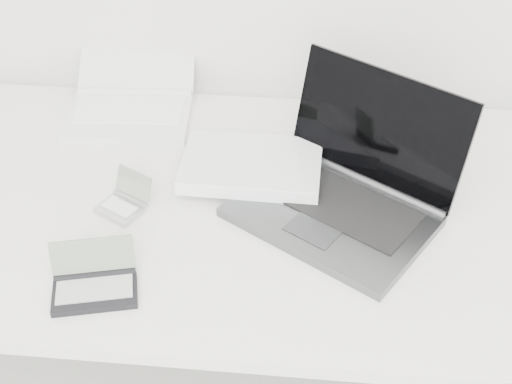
# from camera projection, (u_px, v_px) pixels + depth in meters

# --- Properties ---
(desk) EXTENTS (1.60, 0.80, 0.73)m
(desk) POSITION_uv_depth(u_px,v_px,m) (272.00, 220.00, 1.49)
(desk) COLOR white
(desk) RESTS_ON ground
(laptop_large) EXTENTS (0.58, 0.47, 0.25)m
(laptop_large) POSITION_uv_depth(u_px,v_px,m) (310.00, 181.00, 1.45)
(laptop_large) COLOR #515456
(laptop_large) RESTS_ON desk
(netbook_open_white) EXTENTS (0.31, 0.36, 0.12)m
(netbook_open_white) POSITION_uv_depth(u_px,v_px,m) (132.00, 100.00, 1.71)
(netbook_open_white) COLOR white
(netbook_open_white) RESTS_ON desk
(pda_silver) EXTENTS (0.12, 0.12, 0.07)m
(pda_silver) POSITION_uv_depth(u_px,v_px,m) (124.00, 203.00, 1.44)
(pda_silver) COLOR #BDBDC1
(pda_silver) RESTS_ON desk
(palmtop_charcoal) EXTENTS (0.17, 0.14, 0.08)m
(palmtop_charcoal) POSITION_uv_depth(u_px,v_px,m) (94.00, 284.00, 1.26)
(palmtop_charcoal) COLOR black
(palmtop_charcoal) RESTS_ON desk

